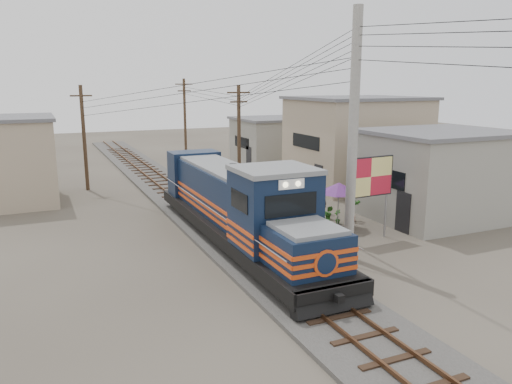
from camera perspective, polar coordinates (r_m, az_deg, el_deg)
name	(u,v)px	position (r m, az deg, el deg)	size (l,w,h in m)	color
ground	(267,266)	(20.05, 1.24, -8.47)	(120.00, 120.00, 0.00)	#473F35
ballast	(193,208)	(28.98, -7.20, -1.80)	(3.60, 70.00, 0.16)	#595651
track	(193,205)	(28.94, -7.21, -1.46)	(1.15, 70.00, 0.12)	#51331E
locomotive	(238,207)	(22.14, -2.01, -1.77)	(2.93, 15.92, 3.95)	black
utility_pole_main	(353,138)	(20.18, 11.01, 6.07)	(0.40, 0.40, 10.00)	#9E9B93
wooden_pole_mid	(239,136)	(33.55, -1.96, 6.47)	(1.60, 0.24, 7.00)	#4C3826
wooden_pole_far	(185,118)	(46.84, -8.12, 8.35)	(1.60, 0.24, 7.50)	#4C3826
wooden_pole_left	(84,136)	(35.25, -19.06, 6.09)	(1.60, 0.24, 7.00)	#4C3826
power_lines	(195,74)	(26.63, -6.97, 13.22)	(9.65, 19.00, 3.30)	black
shophouse_front	(438,174)	(28.30, 20.10, 1.91)	(7.35, 6.30, 4.70)	gray
shophouse_mid	(356,142)	(35.70, 11.34, 5.67)	(8.40, 7.35, 6.20)	tan
shophouse_back	(274,142)	(43.62, 2.05, 5.77)	(6.30, 6.30, 4.20)	gray
shophouse_left	(0,161)	(33.32, -27.20, 3.21)	(6.30, 6.30, 5.20)	tan
billboard	(370,179)	(23.15, 12.91, 1.49)	(2.52, 0.29, 3.90)	#99999E
market_umbrella	(339,188)	(25.05, 9.44, 0.45)	(2.24, 2.24, 2.31)	black
vendor	(322,197)	(28.02, 7.58, -0.62)	(0.64, 0.42, 1.76)	black
plant_nursery	(307,215)	(25.78, 5.86, -2.67)	(3.20, 1.91, 1.14)	#215217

